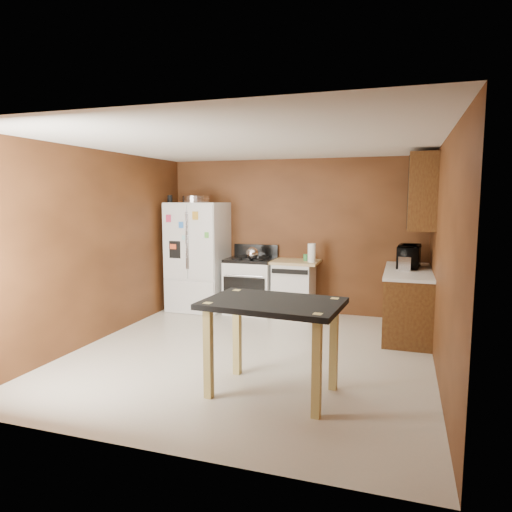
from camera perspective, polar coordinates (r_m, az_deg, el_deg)
The scene contains 18 objects.
floor at distance 5.64m, azimuth -0.73°, elevation -12.14°, with size 4.50×4.50×0.00m, color beige.
ceiling at distance 5.36m, azimuth -0.77°, elevation 13.97°, with size 4.50×4.50×0.00m, color white.
wall_back at distance 7.51m, azimuth 4.75°, elevation 2.48°, with size 4.20×4.20×0.00m, color brown.
wall_front at distance 3.33m, azimuth -13.27°, elevation -3.75°, with size 4.20×4.20×0.00m, color brown.
wall_left at distance 6.34m, azimuth -19.03°, elevation 1.22°, with size 4.50×4.50×0.00m, color brown.
wall_right at distance 5.09m, azimuth 22.24°, elevation -0.32°, with size 4.50×4.50×0.00m, color brown.
roasting_pan at distance 7.61m, azimuth -7.52°, elevation 7.06°, with size 0.44×0.44×0.11m, color silver.
pen_cup at distance 7.74m, azimuth -10.71°, elevation 7.04°, with size 0.08×0.08×0.12m, color black.
kettle at distance 7.23m, azimuth -0.47°, elevation 0.32°, with size 0.20×0.20×0.20m, color silver.
paper_towel at distance 7.08m, azimuth 6.98°, elevation 0.39°, with size 0.12×0.12×0.29m, color white.
green_canister at distance 7.25m, azimuth 6.29°, elevation -0.18°, with size 0.09×0.09×0.10m, color #389349.
toaster at distance 6.54m, azimuth 18.24°, elevation -0.83°, with size 0.16×0.26×0.19m, color silver.
microwave at distance 6.78m, azimuth 18.58°, elevation -0.15°, with size 0.52×0.35×0.29m, color black.
refrigerator at distance 7.69m, azimuth -7.26°, elevation -0.06°, with size 0.90×0.80×1.80m.
gas_range at distance 7.48m, azimuth -0.67°, elevation -3.61°, with size 0.76×0.68×1.10m.
dishwasher at distance 7.31m, azimuth 4.76°, elevation -3.97°, with size 0.78×0.63×0.89m.
right_cabinets at distance 6.59m, azimuth 18.89°, elevation -1.56°, with size 0.63×1.58×2.45m.
island at distance 4.35m, azimuth 2.09°, elevation -7.38°, with size 1.34×0.95×0.92m.
Camera 1 is at (1.70, -5.04, 1.88)m, focal length 32.00 mm.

